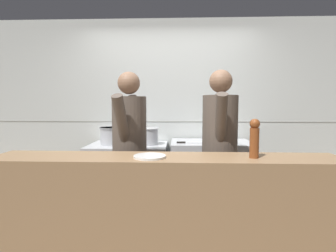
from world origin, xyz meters
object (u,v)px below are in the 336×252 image
Objects in this scene: stock_pot at (111,136)px; plated_dish_main at (150,156)px; pepper_mill at (254,137)px; chef_head_cook at (130,146)px; chef_sous at (220,146)px; oven_range at (129,177)px; chefs_knife at (189,143)px; sauce_pot at (148,136)px.

stock_pot is 1.10× the size of plated_dish_main.
pepper_mill is 0.18× the size of chef_head_cook.
oven_range is at bearing 153.03° from chef_sous.
chefs_knife is (1.02, -0.10, -0.07)m from stock_pot.
oven_range is at bearing 111.04° from chef_head_cook.
oven_range is 3.49× the size of sauce_pot.
stock_pot reaches higher than chefs_knife.
chefs_knife is 1.20× the size of pepper_mill.
chef_sous is (0.66, 0.58, -0.01)m from plated_dish_main.
plated_dish_main is at bearing -62.92° from stock_pot.
chefs_knife is 1.45× the size of plated_dish_main.
pepper_mill is (1.01, -1.28, 0.15)m from sauce_pot.
sauce_pot is 0.76× the size of chefs_knife.
plated_dish_main reaches higher than oven_range.
chef_head_cook is (0.16, -0.71, 0.53)m from oven_range.
plated_dish_main is (0.43, -1.30, 0.55)m from oven_range.
chef_sous is (1.31, -0.69, -0.02)m from stock_pot.
sauce_pot is 1.10× the size of plated_dish_main.
chef_sous is at bearing 8.15° from chef_head_cook.
chefs_knife is at bearing 50.74° from chef_head_cook.
sauce_pot reaches higher than chefs_knife.
pepper_mill is (1.49, -1.25, 0.15)m from stock_pot.
sauce_pot is at bearing 128.35° from pepper_mill.
sauce_pot is 1.32m from plated_dish_main.
oven_range is at bearing -179.21° from sauce_pot.
chef_head_cook is at bearing -98.26° from sauce_pot.
plated_dish_main is 0.88m from chef_sous.
chef_sous is at bearing -27.83° from stock_pot.
chef_sous reaches higher than chefs_knife.
plated_dish_main is at bearing -71.68° from oven_range.
chef_head_cook is at bearing -137.93° from chefs_knife.
sauce_pot is at bearing 0.79° from oven_range.
oven_range is at bearing 170.73° from chefs_knife.
stock_pot is 1.48m from chef_sous.
pepper_mill is 1.27m from chef_head_cook.
sauce_pot is 0.17× the size of chef_sous.
chef_sous reaches higher than plated_dish_main.
stock_pot is 1.43m from plated_dish_main.
chef_head_cook is (-1.12, 0.57, -0.18)m from pepper_mill.
stock_pot reaches higher than oven_range.
oven_range is 1.47m from plated_dish_main.
chefs_knife is at bearing 122.64° from chef_sous.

